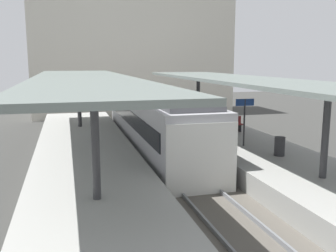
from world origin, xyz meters
name	(u,v)px	position (x,y,z in m)	size (l,w,h in m)	color
ground_plane	(175,173)	(0.00, 0.00, 0.00)	(80.00, 80.00, 0.00)	#383835
platform_left	(88,169)	(-3.80, 0.00, 0.50)	(4.40, 28.00, 1.00)	#9E9E99
platform_right	(253,157)	(3.80, 0.00, 0.50)	(4.40, 28.00, 1.00)	#9E9E99
track_ballast	(175,171)	(0.00, 0.00, 0.10)	(3.20, 28.00, 0.20)	#59544C
rail_near_side	(160,169)	(-0.72, 0.00, 0.27)	(0.08, 28.00, 0.14)	slate
rail_far_side	(191,166)	(0.72, 0.00, 0.27)	(0.08, 28.00, 0.14)	slate
commuter_train	(154,121)	(0.00, 4.23, 1.73)	(2.78, 15.23, 3.10)	#ADADB2
canopy_left	(83,79)	(-3.80, 1.40, 4.14)	(4.18, 21.00, 3.26)	#333335
canopy_right	(242,80)	(3.80, 1.40, 4.00)	(4.18, 21.00, 3.11)	#333335
platform_bench	(230,124)	(4.27, 3.67, 1.46)	(1.40, 0.41, 0.86)	black
platform_sign	(245,111)	(3.42, 0.28, 2.62)	(0.90, 0.08, 2.21)	#262628
litter_bin	(280,146)	(4.02, -1.82, 1.40)	(0.44, 0.44, 0.80)	#2D2D30
passenger_near_bench	(221,124)	(2.73, 1.33, 1.91)	(0.36, 0.36, 1.76)	#998460
station_building_backdrop	(132,55)	(1.63, 20.00, 5.50)	(18.00, 6.00, 11.00)	beige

